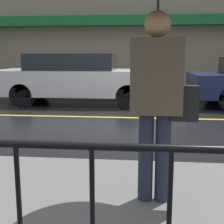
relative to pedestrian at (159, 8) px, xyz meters
The scene contains 8 objects.
ground_plane 4.55m from the pedestrian, 94.52° to the left, with size 80.00×80.00×0.00m, color black.
sidewalk_near 1.77m from the pedestrian, 138.39° to the right, with size 28.00×2.66×0.10m.
sidewalk_far 8.49m from the pedestrian, 92.28° to the left, with size 28.00×1.96×0.10m.
lane_marking 4.55m from the pedestrian, 94.52° to the left, with size 25.20×0.12×0.01m.
building_storefront 9.55m from the pedestrian, 92.01° to the left, with size 28.00×0.85×6.81m.
railing_foreground 1.78m from the pedestrian, 103.52° to the right, with size 12.00×0.04×0.92m.
pedestrian is the anchor object (origin of this frame).
car_white 6.55m from the pedestrian, 107.91° to the left, with size 4.63×1.72×1.42m.
Camera 1 is at (0.22, -6.85, 1.40)m, focal length 50.00 mm.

